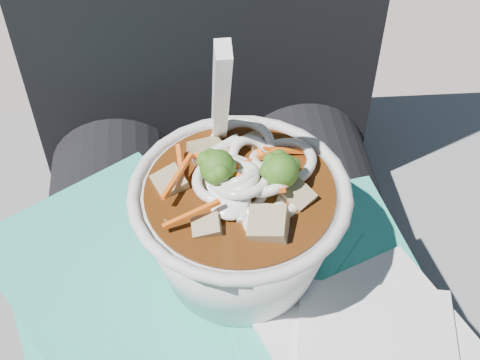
{
  "coord_description": "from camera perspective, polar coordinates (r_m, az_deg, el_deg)",
  "views": [
    {
      "loc": [
        -0.03,
        -0.28,
        1.05
      ],
      "look_at": [
        0.01,
        0.03,
        0.72
      ],
      "focal_mm": 50.0,
      "sensor_mm": 36.0,
      "label": 1
    }
  ],
  "objects": [
    {
      "name": "udon_bowl",
      "position": [
        0.48,
        0.06,
        -3.26
      ],
      "size": [
        0.19,
        0.19,
        0.2
      ],
      "color": "silver",
      "rests_on": "plastic_bag"
    },
    {
      "name": "plastic_bag",
      "position": [
        0.51,
        -3.48,
        -11.14
      ],
      "size": [
        0.37,
        0.38,
        0.02
      ],
      "color": "teal",
      "rests_on": "lap"
    },
    {
      "name": "lap",
      "position": [
        0.58,
        -0.6,
        -14.21
      ],
      "size": [
        0.33,
        0.48,
        0.14
      ],
      "color": "black",
      "rests_on": "stone_ledge"
    },
    {
      "name": "napkins",
      "position": [
        0.49,
        11.71,
        -14.2
      ],
      "size": [
        0.18,
        0.18,
        0.01
      ],
      "color": "silver",
      "rests_on": "plastic_bag"
    },
    {
      "name": "person_body",
      "position": [
        0.62,
        -1.57,
        -5.73
      ],
      "size": [
        0.34,
        0.94,
        1.01
      ],
      "color": "black",
      "rests_on": "ground"
    }
  ]
}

